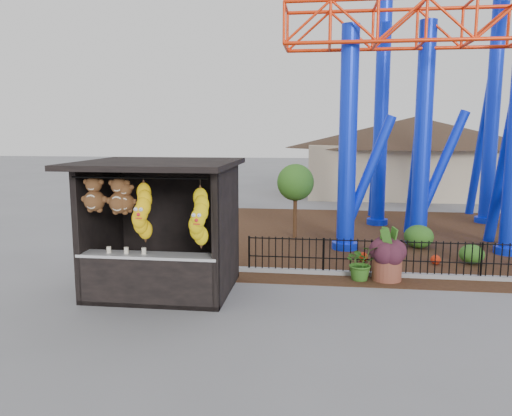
# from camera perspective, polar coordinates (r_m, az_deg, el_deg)

# --- Properties ---
(ground) EXTENTS (120.00, 120.00, 0.00)m
(ground) POSITION_cam_1_polar(r_m,az_deg,el_deg) (10.73, 3.35, -11.95)
(ground) COLOR slate
(ground) RESTS_ON ground
(mulch_bed) EXTENTS (18.00, 12.00, 0.02)m
(mulch_bed) POSITION_cam_1_polar(r_m,az_deg,el_deg) (18.70, 17.52, -3.29)
(mulch_bed) COLOR #331E11
(mulch_bed) RESTS_ON ground
(curb) EXTENTS (18.00, 0.18, 0.12)m
(curb) POSITION_cam_1_polar(r_m,az_deg,el_deg) (13.93, 21.08, -7.36)
(curb) COLOR gray
(curb) RESTS_ON ground
(prize_booth) EXTENTS (3.50, 3.40, 3.12)m
(prize_booth) POSITION_cam_1_polar(r_m,az_deg,el_deg) (11.76, -11.05, -2.49)
(prize_booth) COLOR black
(prize_booth) RESTS_ON ground
(picket_fence) EXTENTS (12.20, 0.06, 1.00)m
(picket_fence) POSITION_cam_1_polar(r_m,az_deg,el_deg) (14.06, 24.76, -5.58)
(picket_fence) COLOR black
(picket_fence) RESTS_ON ground
(roller_coaster) EXTENTS (11.00, 6.37, 10.82)m
(roller_coaster) POSITION_cam_1_polar(r_m,az_deg,el_deg) (18.95, 21.81, 16.24)
(roller_coaster) COLOR #0E2BEE
(roller_coaster) RESTS_ON ground
(terracotta_planter) EXTENTS (0.89, 0.89, 0.65)m
(terracotta_planter) POSITION_cam_1_polar(r_m,az_deg,el_deg) (13.29, 14.73, -6.64)
(terracotta_planter) COLOR brown
(terracotta_planter) RESTS_ON ground
(planter_foliage) EXTENTS (0.70, 0.70, 0.64)m
(planter_foliage) POSITION_cam_1_polar(r_m,az_deg,el_deg) (13.13, 14.84, -3.93)
(planter_foliage) COLOR #361521
(planter_foliage) RESTS_ON terracotta_planter
(potted_plant) EXTENTS (1.02, 0.95, 0.93)m
(potted_plant) POSITION_cam_1_polar(r_m,az_deg,el_deg) (13.12, 11.93, -6.10)
(potted_plant) COLOR #224F17
(potted_plant) RESTS_ON ground
(landscaping) EXTENTS (7.76, 3.19, 0.75)m
(landscaping) POSITION_cam_1_polar(r_m,az_deg,el_deg) (16.74, 22.53, -3.87)
(landscaping) COLOR #2B5A1A
(landscaping) RESTS_ON mulch_bed
(pavilion) EXTENTS (15.00, 15.00, 4.80)m
(pavilion) POSITION_cam_1_polar(r_m,az_deg,el_deg) (30.48, 17.63, 7.05)
(pavilion) COLOR #BFAD8C
(pavilion) RESTS_ON ground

